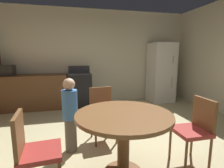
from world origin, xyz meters
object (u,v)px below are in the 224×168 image
Objects in this scene: refrigerator at (161,73)px; dining_table at (124,127)px; oven_range at (80,89)px; chair_north at (102,110)px; person_child at (70,113)px; chair_east at (195,127)px; microwave at (5,70)px; chair_west at (33,149)px.

dining_table is at bearing -125.22° from refrigerator.
oven_range is 1.26× the size of chair_north.
dining_table is at bearing -0.00° from person_child.
chair_east and chair_north have the same top height.
chair_east is at bearing -110.93° from refrigerator.
oven_range is 0.62× the size of refrigerator.
oven_range is 2.50× the size of microwave.
oven_range is 1.92m from microwave.
dining_table is at bearing 0.00° from chair_east.
oven_range is at bearing 131.96° from person_child.
chair_west is at bearing -44.82° from chair_north.
dining_table is (-2.09, -2.96, -0.29)m from refrigerator.
person_child is at bearing -66.18° from chair_north.
refrigerator is at bearing 128.40° from chair_north.
microwave is 0.40× the size of person_child.
dining_table is 0.96m from chair_north.
dining_table is at bearing -83.82° from oven_range.
refrigerator reaches higher than chair_west.
oven_range is 1.26× the size of chair_east.
chair_east reaches higher than dining_table.
refrigerator is 4.32m from chair_west.
dining_table is 0.90m from person_child.
microwave is at bearing 106.47° from chair_west.
oven_range is at bearing 178.73° from refrigerator.
chair_west is (1.21, -3.10, -0.53)m from microwave.
chair_west is 0.80× the size of person_child.
chair_west is 1.36m from chair_north.
chair_east is at bearing -0.14° from dining_table.
oven_range is 1.01× the size of person_child.
person_child is at bearing -139.58° from refrigerator.
chair_north is (2.09, -2.06, -0.53)m from microwave.
microwave reaches higher than oven_range.
person_child is (-1.55, 0.68, 0.08)m from chair_east.
refrigerator reaches higher than dining_table.
person_child is at bearing 59.79° from chair_west.
microwave is 0.40× the size of dining_table.
microwave reaches higher than chair_north.
microwave is at bearing 125.63° from dining_table.
microwave is 0.51× the size of chair_west.
chair_west is 1.00× the size of chair_north.
dining_table is (2.16, -3.01, -0.44)m from microwave.
refrigerator reaches higher than chair_east.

